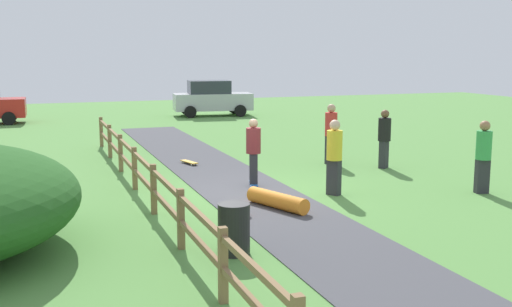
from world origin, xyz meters
name	(u,v)px	position (x,y,z in m)	size (l,w,h in m)	color
ground_plane	(248,192)	(0.00, 0.00, 0.00)	(60.00, 60.00, 0.00)	#568E42
asphalt_path	(248,192)	(0.00, 0.00, 0.01)	(2.40, 28.00, 0.02)	#47474C
wooden_fence	(143,173)	(-2.60, 0.00, 0.67)	(0.12, 18.12, 1.10)	olive
trash_bin	(234,229)	(-1.80, -4.45, 0.45)	(0.56, 0.56, 0.90)	black
skater_riding	(253,149)	(0.34, 0.53, 1.00)	(0.47, 0.82, 1.77)	#265999
skater_fallen	(275,201)	(0.01, -1.83, 0.20)	(1.51, 1.71, 0.36)	orange
skateboard_loose	(189,162)	(-0.45, 4.25, 0.09)	(0.41, 0.82, 0.08)	#BF8C19
bystander_black	(384,136)	(4.95, 1.72, 0.98)	(0.53, 0.53, 1.77)	#2D2D33
bystander_green	(483,153)	(5.45, -2.06, 1.01)	(0.46, 0.46, 1.82)	#2D2D33
bystander_yellow	(334,153)	(1.90, -0.97, 1.03)	(0.52, 0.52, 1.86)	#2D2D33
bystander_red	(331,131)	(3.77, 2.92, 1.05)	(0.47, 0.47, 1.88)	#2D2D33
parked_car_silver	(212,98)	(4.32, 18.35, 0.96)	(4.37, 2.38, 1.92)	#B7B7BC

